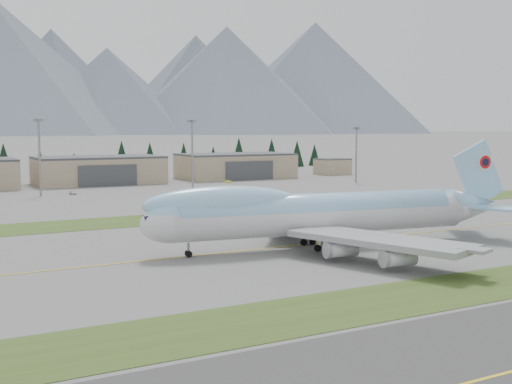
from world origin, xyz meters
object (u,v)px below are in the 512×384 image
hangar_right (236,166)px  service_vehicle_c (263,179)px  service_vehicle_b (229,183)px  service_vehicle_a (73,195)px  boeing_747_freighter (319,213)px  hangar_center (99,170)px

hangar_right → service_vehicle_c: (8.17, -9.90, -5.39)m
hangar_right → service_vehicle_b: 25.42m
service_vehicle_a → service_vehicle_b: service_vehicle_a is taller
boeing_747_freighter → service_vehicle_b: size_ratio=23.12×
boeing_747_freighter → service_vehicle_a: (-18.34, 117.04, -6.45)m
service_vehicle_c → hangar_center: bearing=156.0°
boeing_747_freighter → hangar_center: (0.00, 153.81, -1.06)m
service_vehicle_b → service_vehicle_c: bearing=-32.3°
hangar_right → service_vehicle_a: size_ratio=14.52×
hangar_center → service_vehicle_b: 51.12m
hangar_right → hangar_center: bearing=180.0°
boeing_747_freighter → hangar_right: (60.00, 153.81, -1.06)m
service_vehicle_c → service_vehicle_b: bearing=-169.2°
hangar_right → boeing_747_freighter: bearing=-111.3°
service_vehicle_a → service_vehicle_b: 66.68m
hangar_right → service_vehicle_c: size_ratio=10.74×
boeing_747_freighter → service_vehicle_c: size_ratio=16.70×
hangar_right → service_vehicle_b: (-13.61, -20.78, -5.39)m
hangar_right → service_vehicle_b: bearing=-123.2°
boeing_747_freighter → service_vehicle_c: (68.17, 143.91, -6.45)m
boeing_747_freighter → service_vehicle_c: 159.37m
service_vehicle_b → hangar_right: bearing=-2.0°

